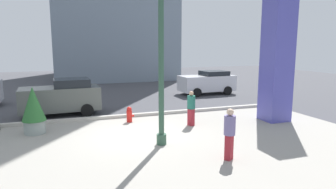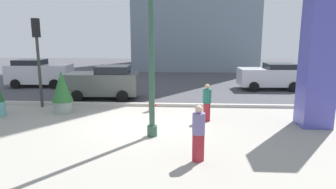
# 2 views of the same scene
# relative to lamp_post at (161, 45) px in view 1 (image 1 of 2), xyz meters

# --- Properties ---
(ground_plane) EXTENTS (60.00, 60.00, 0.00)m
(ground_plane) POSITION_rel_lamp_post_xyz_m (-0.47, 5.46, -3.60)
(ground_plane) COLOR #47474C
(plaza_pavement) EXTENTS (18.00, 10.00, 0.02)m
(plaza_pavement) POSITION_rel_lamp_post_xyz_m (-0.47, -0.54, -3.60)
(plaza_pavement) COLOR #9E998E
(plaza_pavement) RESTS_ON ground_plane
(curb_strip) EXTENTS (18.00, 0.24, 0.16)m
(curb_strip) POSITION_rel_lamp_post_xyz_m (-0.47, 4.58, -3.52)
(curb_strip) COLOR #B7B2A8
(curb_strip) RESTS_ON ground_plane
(lamp_post) EXTENTS (0.44, 0.44, 7.38)m
(lamp_post) POSITION_rel_lamp_post_xyz_m (0.00, 0.00, 0.00)
(lamp_post) COLOR #335642
(lamp_post) RESTS_ON ground_plane
(art_pillar_blue) EXTENTS (1.14, 1.14, 6.34)m
(art_pillar_blue) POSITION_rel_lamp_post_xyz_m (6.27, 1.63, -0.44)
(art_pillar_blue) COLOR #4C4CAD
(art_pillar_blue) RESTS_ON ground_plane
(potted_plant_by_pillar) EXTENTS (0.95, 0.95, 1.96)m
(potted_plant_by_pillar) POSITION_rel_lamp_post_xyz_m (-4.49, 3.03, -2.58)
(potted_plant_by_pillar) COLOR gray
(potted_plant_by_pillar) RESTS_ON ground_plane
(fire_hydrant) EXTENTS (0.36, 0.26, 0.75)m
(fire_hydrant) POSITION_rel_lamp_post_xyz_m (-0.43, 3.58, -3.24)
(fire_hydrant) COLOR red
(fire_hydrant) RESTS_ON ground_plane
(car_curb_west) EXTENTS (4.02, 2.17, 1.87)m
(car_curb_west) POSITION_rel_lamp_post_xyz_m (-3.41, 6.31, -2.66)
(car_curb_west) COLOR #565B56
(car_curb_west) RESTS_ON ground_plane
(car_passing_lane) EXTENTS (4.13, 2.16, 1.72)m
(car_passing_lane) POSITION_rel_lamp_post_xyz_m (6.82, 9.86, -2.72)
(car_passing_lane) COLOR silver
(car_passing_lane) RESTS_ON ground_plane
(pedestrian_by_curb) EXTENTS (0.46, 0.46, 1.58)m
(pedestrian_by_curb) POSITION_rel_lamp_post_xyz_m (2.08, 2.06, -2.73)
(pedestrian_by_curb) COLOR maroon
(pedestrian_by_curb) RESTS_ON ground_plane
(pedestrian_crossing) EXTENTS (0.51, 0.51, 1.67)m
(pedestrian_crossing) POSITION_rel_lamp_post_xyz_m (1.56, -2.11, -2.68)
(pedestrian_crossing) COLOR maroon
(pedestrian_crossing) RESTS_ON ground_plane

